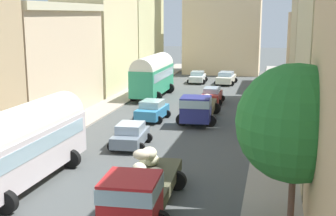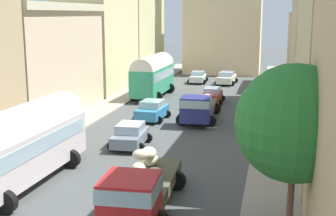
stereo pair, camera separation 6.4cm
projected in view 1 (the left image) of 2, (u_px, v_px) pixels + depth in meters
name	position (u px, v px, depth m)	size (l,w,h in m)	color
ground_plane	(188.00, 110.00, 39.69)	(154.00, 154.00, 0.00)	#4A4D4D
sidewalk_left	(108.00, 105.00, 41.27)	(2.50, 70.00, 0.14)	#A09688
sidewalk_right	(274.00, 113.00, 38.08)	(2.50, 70.00, 0.14)	#9B958A
building_left_2	(39.00, 60.00, 36.81)	(6.08, 13.47, 8.96)	beige
building_left_3	(98.00, 35.00, 48.83)	(6.12, 10.90, 11.67)	beige
building_left_4	(134.00, 34.00, 60.32)	(5.49, 12.45, 11.02)	beige
building_right_2	(318.00, 41.00, 38.72)	(4.11, 12.94, 11.71)	tan
building_right_3	(312.00, 50.00, 50.95)	(5.15, 10.43, 8.31)	tan
distant_church	(223.00, 21.00, 62.45)	(10.43, 6.35, 19.81)	beige
parked_bus_0	(20.00, 143.00, 21.77)	(3.36, 9.71, 3.88)	silver
parked_bus_1	(153.00, 74.00, 45.41)	(3.26, 8.32, 4.14)	#2D996D
cargo_truck_0	(140.00, 188.00, 18.65)	(3.19, 7.61, 2.25)	#B31E20
cargo_truck_1	(198.00, 107.00, 35.07)	(3.22, 7.61, 2.24)	navy
car_0	(212.00, 95.00, 42.43)	(2.20, 3.61, 1.48)	#B6332E
car_1	(226.00, 78.00, 54.03)	(2.49, 4.48, 1.45)	silver
car_2	(130.00, 135.00, 28.57)	(2.45, 3.73, 1.49)	slate
car_3	(152.00, 110.00, 35.72)	(2.47, 3.73, 1.56)	#3387BD
car_4	(198.00, 77.00, 54.98)	(2.30, 3.69, 1.39)	silver
pedestrian_0	(276.00, 121.00, 30.61)	(0.41, 0.41, 1.91)	#50493E
pedestrian_1	(268.00, 98.00, 39.54)	(0.38, 0.38, 1.75)	#7A6B4F
roadside_tree_0	(296.00, 123.00, 16.44)	(4.32, 4.32, 6.46)	brown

